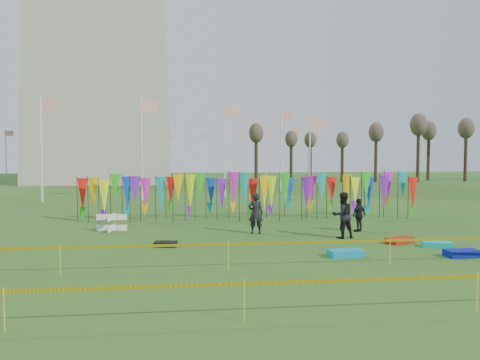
{
  "coord_description": "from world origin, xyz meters",
  "views": [
    {
      "loc": [
        -3.39,
        -16.22,
        3.5
      ],
      "look_at": [
        -0.78,
        6.0,
        2.33
      ],
      "focal_mm": 35.0,
      "sensor_mm": 36.0,
      "label": 1
    }
  ],
  "objects": [
    {
      "name": "caution_tape_far",
      "position": [
        -0.22,
        -6.65,
        0.78
      ],
      "size": [
        26.0,
        0.02,
        0.9
      ],
      "color": "yellow",
      "rests_on": "ground"
    },
    {
      "name": "ground",
      "position": [
        0.0,
        0.0,
        0.0
      ],
      "size": [
        160.0,
        160.0,
        0.0
      ],
      "primitive_type": "plane",
      "color": "#214D15",
      "rests_on": "ground"
    },
    {
      "name": "kite_bag_blue",
      "position": [
        6.12,
        -1.23,
        0.12
      ],
      "size": [
        1.19,
        0.68,
        0.24
      ],
      "primitive_type": "cube",
      "rotation": [
        0.0,
        0.0,
        0.07
      ],
      "color": "#091493",
      "rests_on": "ground"
    },
    {
      "name": "banner_row",
      "position": [
        0.28,
        9.01,
        1.58
      ],
      "size": [
        18.64,
        0.64,
        2.47
      ],
      "color": "black",
      "rests_on": "ground"
    },
    {
      "name": "flagpole_ring",
      "position": [
        -14.0,
        48.0,
        4.0
      ],
      "size": [
        57.4,
        56.16,
        8.0
      ],
      "color": "silver",
      "rests_on": "ground"
    },
    {
      "name": "box_kite",
      "position": [
        -6.79,
        5.87,
        0.4
      ],
      "size": [
        0.72,
        0.72,
        0.8
      ],
      "rotation": [
        0.0,
        0.0,
        -0.09
      ],
      "color": "red",
      "rests_on": "ground"
    },
    {
      "name": "person_left",
      "position": [
        -0.26,
        4.37,
        0.92
      ],
      "size": [
        0.73,
        0.58,
        1.84
      ],
      "primitive_type": "imported",
      "rotation": [
        0.0,
        0.0,
        3.01
      ],
      "color": "black",
      "rests_on": "ground"
    },
    {
      "name": "kite_bag_red",
      "position": [
        5.14,
        1.46,
        0.11
      ],
      "size": [
        1.34,
        1.05,
        0.22
      ],
      "primitive_type": "cube",
      "rotation": [
        0.0,
        0.0,
        0.47
      ],
      "color": "#A81C0B",
      "rests_on": "ground"
    },
    {
      "name": "kite_bag_turquoise",
      "position": [
        2.12,
        -0.74,
        0.12
      ],
      "size": [
        1.25,
        0.72,
        0.24
      ],
      "primitive_type": "cube",
      "rotation": [
        0.0,
        0.0,
        0.1
      ],
      "color": "#0B8DB3",
      "rests_on": "ground"
    },
    {
      "name": "person_mid",
      "position": [
        3.23,
        2.83,
        0.98
      ],
      "size": [
        1.05,
        0.76,
        1.96
      ],
      "primitive_type": "imported",
      "rotation": [
        0.0,
        0.0,
        3.34
      ],
      "color": "black",
      "rests_on": "ground"
    },
    {
      "name": "caution_tape_near",
      "position": [
        -0.22,
        -2.23,
        0.78
      ],
      "size": [
        26.0,
        0.02,
        0.9
      ],
      "color": "yellow",
      "rests_on": "ground"
    },
    {
      "name": "person_right",
      "position": [
        4.55,
        4.37,
        0.77
      ],
      "size": [
        1.03,
        0.93,
        1.54
      ],
      "primitive_type": "imported",
      "rotation": [
        0.0,
        0.0,
        3.75
      ],
      "color": "black",
      "rests_on": "ground"
    },
    {
      "name": "kite_bag_teal",
      "position": [
        6.19,
        0.49,
        0.1
      ],
      "size": [
        1.19,
        0.85,
        0.21
      ],
      "primitive_type": "cube",
      "rotation": [
        0.0,
        0.0,
        -0.35
      ],
      "color": "#0CAFB2",
      "rests_on": "ground"
    },
    {
      "name": "tree_line",
      "position": [
        32.0,
        44.0,
        6.17
      ],
      "size": [
        53.92,
        1.92,
        7.84
      ],
      "color": "#38271C",
      "rests_on": "ground"
    },
    {
      "name": "kite_bag_black",
      "position": [
        -4.16,
        1.83,
        0.1
      ],
      "size": [
        0.91,
        0.61,
        0.2
      ],
      "primitive_type": "cube",
      "rotation": [
        0.0,
        0.0,
        -0.14
      ],
      "color": "black",
      "rests_on": "ground"
    }
  ]
}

